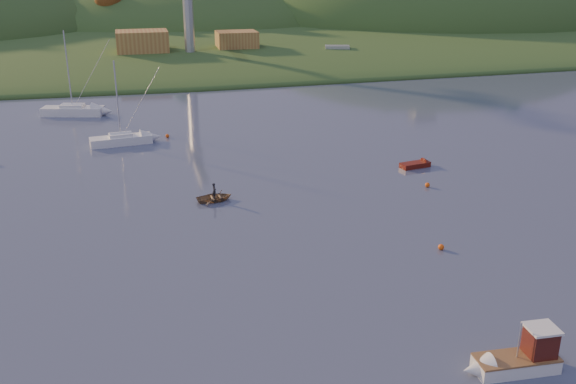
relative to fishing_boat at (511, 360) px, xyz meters
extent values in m
cube|color=#305421|center=(-8.50, 224.98, -0.81)|extent=(620.00, 220.00, 1.50)
ellipsoid|color=#305421|center=(-8.50, 159.98, -0.81)|extent=(640.00, 150.00, 7.00)
ellipsoid|color=#305421|center=(1.50, 204.98, -0.81)|extent=(140.00, 120.00, 36.00)
ellipsoid|color=#305421|center=(86.50, 189.98, -0.81)|extent=(150.00, 130.00, 60.00)
cube|color=slate|center=(-3.50, 116.98, 0.39)|extent=(42.00, 16.00, 2.40)
cube|color=#A96E38|center=(-16.50, 117.98, 3.99)|extent=(11.00, 8.00, 4.80)
cube|color=#A96E38|center=(4.50, 118.98, 3.59)|extent=(9.00, 7.00, 4.00)
cylinder|color=#B7B7BC|center=(-6.50, 114.98, 10.59)|extent=(2.20, 2.20, 18.00)
cube|color=white|center=(0.37, -0.02, -0.37)|extent=(4.99, 2.01, 0.88)
cone|color=white|center=(-2.08, 0.10, -0.37)|extent=(1.81, 1.85, 1.77)
cube|color=brown|center=(0.37, -0.02, 0.09)|extent=(5.00, 2.06, 0.12)
cube|color=#4B1711|center=(1.75, -0.09, 0.95)|extent=(1.64, 1.55, 1.77)
cube|color=white|center=(1.75, -0.09, 1.89)|extent=(1.85, 1.76, 0.15)
cylinder|color=silver|center=(0.37, -0.02, 1.25)|extent=(0.10, 0.10, 2.36)
cube|color=white|center=(-21.77, 54.49, -0.29)|extent=(7.91, 3.31, 1.06)
cube|color=white|center=(-21.77, 54.49, 0.29)|extent=(3.08, 2.10, 0.67)
cylinder|color=silver|center=(-21.77, 54.49, 5.04)|extent=(0.18, 0.18, 9.59)
cylinder|color=silver|center=(-21.77, 54.49, 0.54)|extent=(3.06, 0.53, 0.12)
cylinder|color=white|center=(-21.77, 54.49, 0.64)|extent=(2.71, 0.72, 0.36)
cube|color=white|center=(-28.70, 72.38, -0.19)|extent=(9.41, 4.88, 1.24)
cube|color=white|center=(-28.70, 72.38, 0.48)|extent=(3.78, 2.81, 0.79)
cylinder|color=silver|center=(-28.70, 72.38, 6.07)|extent=(0.18, 0.18, 11.28)
cylinder|color=silver|center=(-28.70, 72.38, 0.73)|extent=(3.52, 1.02, 0.12)
cylinder|color=white|center=(-28.70, 72.38, 0.83)|extent=(3.15, 1.14, 0.36)
imported|color=#896B4B|center=(-12.94, 31.68, -0.45)|extent=(3.85, 3.00, 0.73)
imported|color=black|center=(-12.94, 31.68, -0.01)|extent=(0.46, 0.63, 1.60)
cube|color=#5F160D|center=(10.79, 36.65, -0.53)|extent=(3.64, 1.99, 0.57)
cone|color=#5F160D|center=(12.48, 36.97, -0.53)|extent=(1.44, 1.58, 1.38)
cube|color=slate|center=(26.50, 112.98, 0.01)|extent=(13.57, 7.86, 1.65)
cube|color=#B7B7BC|center=(26.50, 112.98, 1.38)|extent=(6.03, 4.12, 2.20)
sphere|color=#FA560D|center=(3.67, 16.01, -0.56)|extent=(0.50, 0.50, 0.50)
sphere|color=#FA560D|center=(9.24, 30.17, -0.56)|extent=(0.50, 0.50, 0.50)
sphere|color=#FA560D|center=(-15.81, 56.20, -0.56)|extent=(0.50, 0.50, 0.50)
camera|label=1|loc=(-20.29, -27.44, 22.26)|focal=40.00mm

